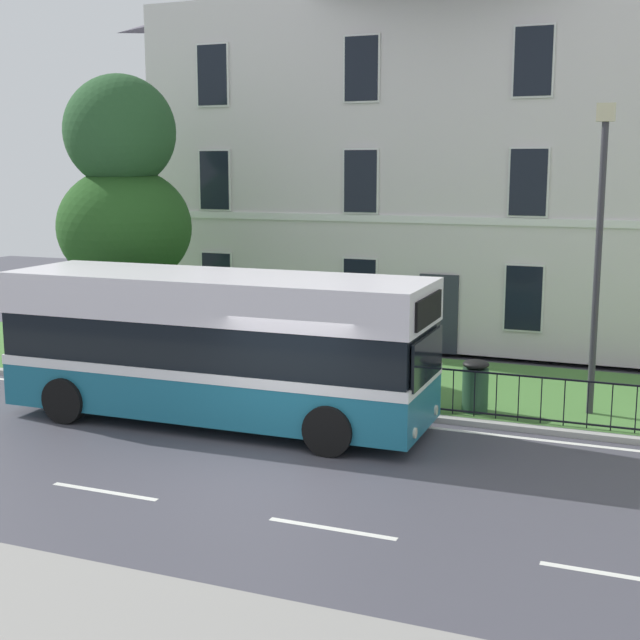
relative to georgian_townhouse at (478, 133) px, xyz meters
name	(u,v)px	position (x,y,z in m)	size (l,w,h in m)	color
ground_plane	(287,455)	(-0.52, -13.70, -6.29)	(60.00, 56.00, 0.18)	#43424B
georgian_townhouse	(478,133)	(0.00, 0.00, 0.00)	(18.85, 9.16, 12.24)	silver
iron_verge_railing	(371,383)	(0.00, -10.35, -5.66)	(13.59, 0.04, 0.97)	black
evergreen_tree	(127,235)	(-7.60, -8.21, -2.83)	(3.80, 3.63, 7.78)	#423328
single_decker_bus	(217,345)	(-2.70, -12.31, -4.65)	(8.94, 2.84, 3.09)	#1C6681
street_lamp_post	(599,239)	(4.48, -9.22, -2.49)	(0.36, 0.24, 6.37)	#333338
litter_bin	(475,386)	(2.20, -9.99, -5.59)	(0.56, 0.56, 1.12)	#23472D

